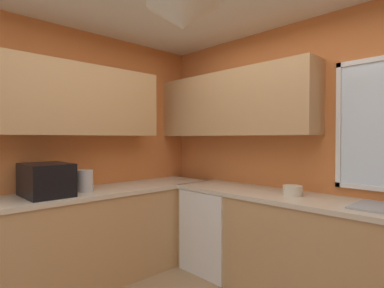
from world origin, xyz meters
name	(u,v)px	position (x,y,z in m)	size (l,w,h in m)	color
room_shell	(197,99)	(-0.34, 0.46, 1.73)	(3.70, 3.33, 2.62)	#D17238
counter_run_left	(79,239)	(-1.48, 0.00, 0.46)	(0.65, 2.94, 0.91)	tan
counter_run_back	(312,251)	(0.21, 1.30, 0.46)	(2.79, 0.65, 0.91)	tan
dishwasher	(218,229)	(-0.82, 1.27, 0.43)	(0.60, 0.60, 0.86)	white
microwave	(46,180)	(-1.48, -0.29, 1.05)	(0.48, 0.36, 0.29)	black
kettle	(85,181)	(-1.46, 0.06, 1.01)	(0.14, 0.14, 0.21)	#B7B7BC
bowl	(293,191)	(0.03, 1.30, 0.95)	(0.17, 0.17, 0.09)	beige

